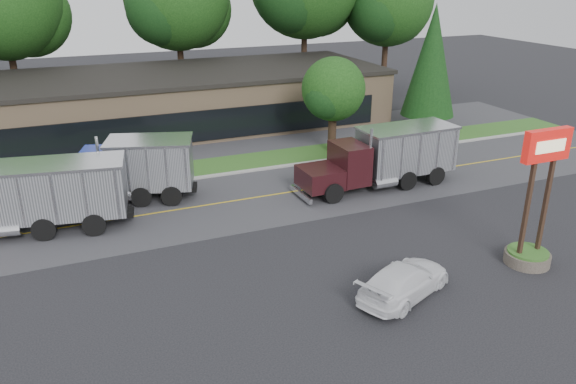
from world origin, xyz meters
The scene contains 17 objects.
ground centered at (0.00, 0.00, 0.00)m, with size 140.00×140.00×0.00m, color #2E2E32.
road centered at (0.00, 9.00, 0.00)m, with size 60.00×8.00×0.02m, color #4D4D51.
center_line centered at (0.00, 9.00, 0.00)m, with size 60.00×0.12×0.01m, color gold.
curb centered at (0.00, 13.20, 0.00)m, with size 60.00×0.30×0.12m, color #9E9E99.
grass_verge centered at (0.00, 15.00, 0.00)m, with size 60.00×3.40×0.03m, color #2F6422.
far_parking centered at (0.00, 20.00, 0.00)m, with size 60.00×7.00×0.02m, color #4D4D51.
strip_mall centered at (2.00, 26.00, 2.00)m, with size 32.00×12.00×4.00m, color tan.
bilo_sign centered at (10.50, -2.50, 2.02)m, with size 2.20×1.90×5.95m.
tree_far_b centered at (-9.85, 34.12, 8.91)m, with size 9.79×9.21×13.96m.
tree_far_c centered at (4.15, 34.12, 9.01)m, with size 9.90×9.32×14.12m.
tree_far_e centered at (24.14, 31.11, 8.55)m, with size 9.39×8.84×13.39m.
evergreen_right centered at (20.00, 18.00, 5.21)m, with size 4.17×4.17×9.48m.
tree_verge centered at (10.07, 15.05, 4.11)m, with size 4.53×4.26×6.46m.
dump_truck_red centered at (-9.16, 9.16, 1.82)m, with size 10.95×4.25×3.36m.
dump_truck_blue centered at (-3.95, 11.44, 1.80)m, with size 7.94×4.62×3.36m.
dump_truck_maroon centered at (9.89, 7.91, 1.81)m, with size 9.67×2.84×3.36m.
rally_car centered at (4.16, -2.62, 0.66)m, with size 1.85×4.55×1.32m, color white.
Camera 1 is at (-7.23, -18.16, 11.80)m, focal length 35.00 mm.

